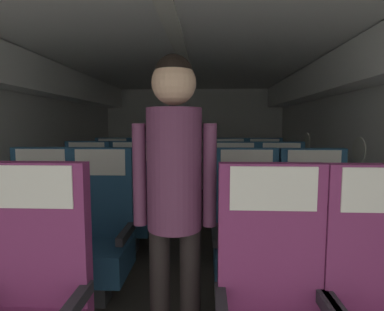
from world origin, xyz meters
name	(u,v)px	position (x,y,z in m)	size (l,w,h in m)	color
ground	(182,252)	(0.00, 3.13, -0.01)	(3.81, 6.65, 0.02)	#3D3833
fuselage_shell	(184,107)	(0.00, 3.40, 1.52)	(3.69, 6.30, 2.10)	silver
seat_b_left_window	(38,236)	(-1.03, 2.25, 0.48)	(0.51, 0.47, 1.15)	#38383D
seat_b_left_aisle	(98,237)	(-0.56, 2.24, 0.48)	(0.51, 0.47, 1.15)	#38383D
seat_b_right_aisle	(315,241)	(1.05, 2.24, 0.48)	(0.51, 0.47, 1.15)	#38383D
seat_b_right_window	(247,239)	(0.55, 2.25, 0.48)	(0.51, 0.47, 1.15)	#38383D
seat_c_left_window	(85,205)	(-1.03, 3.16, 0.48)	(0.51, 0.47, 1.15)	#38383D
seat_c_left_aisle	(130,205)	(-0.56, 3.18, 0.48)	(0.51, 0.47, 1.15)	#38383D
seat_c_right_aisle	(282,207)	(1.03, 3.16, 0.48)	(0.51, 0.47, 1.15)	#38383D
seat_c_right_window	(235,207)	(0.55, 3.16, 0.48)	(0.51, 0.47, 1.15)	#38383D
seat_d_left_window	(112,187)	(-1.04, 4.08, 0.48)	(0.51, 0.47, 1.15)	#38383D
seat_d_left_aisle	(146,187)	(-0.56, 4.09, 0.48)	(0.51, 0.47, 1.15)	#38383D
seat_d_right_aisle	(265,188)	(1.03, 4.09, 0.48)	(0.51, 0.47, 1.15)	#38383D
seat_d_right_window	(229,188)	(0.56, 4.11, 0.48)	(0.51, 0.47, 1.15)	#38383D
flight_attendant	(174,181)	(0.09, 1.58, 1.04)	(0.43, 0.28, 1.67)	black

